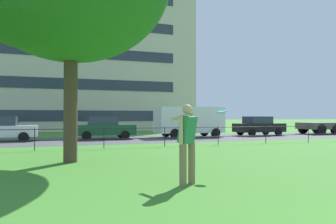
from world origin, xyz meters
TOP-DOWN VIEW (x-y plane):
  - street_strip at (0.00, 20.01)m, footprint 80.00×7.36m
  - park_fence at (0.00, 14.36)m, footprint 30.62×0.04m
  - person_thrower at (-2.41, 5.61)m, footprint 0.48×0.88m
  - frisbee at (-0.98, 6.61)m, footprint 0.35×0.35m
  - car_white_far_right at (-8.38, 20.71)m, footprint 4.02×1.86m
  - car_dark_green_center at (-2.17, 20.69)m, footprint 4.06×1.92m
  - panel_van_far_left at (4.11, 20.78)m, footprint 5.01×2.13m
  - car_black_left at (10.16, 20.77)m, footprint 4.02×1.86m
  - apartment_building_background at (-7.89, 37.79)m, footprint 35.87×10.93m

SIDE VIEW (x-z plane):
  - street_strip at x=0.00m, z-range 0.00..0.01m
  - park_fence at x=0.00m, z-range 0.16..1.16m
  - car_white_far_right at x=-8.38m, z-range 0.01..1.55m
  - car_dark_green_center at x=-2.17m, z-range 0.01..1.55m
  - car_black_left at x=10.16m, z-range 0.01..1.55m
  - person_thrower at x=-2.41m, z-range 0.07..1.87m
  - panel_van_far_left at x=4.11m, z-range 0.15..2.39m
  - frisbee at x=-0.98m, z-range 1.61..1.69m
  - apartment_building_background at x=-7.89m, z-range 0.01..16.57m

